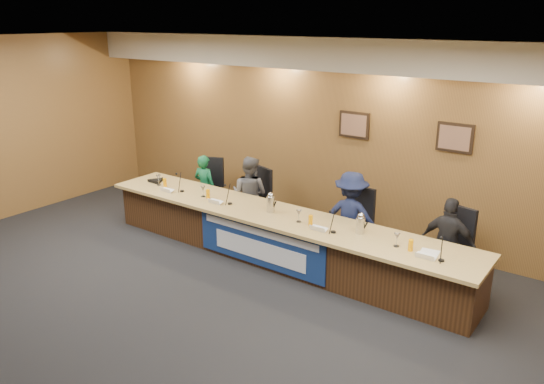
{
  "coord_description": "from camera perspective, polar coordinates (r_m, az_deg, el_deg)",
  "views": [
    {
      "loc": [
        4.25,
        -3.54,
        3.48
      ],
      "look_at": [
        -0.1,
        2.42,
        1.04
      ],
      "focal_mm": 35.0,
      "sensor_mm": 36.0,
      "label": 1
    }
  ],
  "objects": [
    {
      "name": "floor",
      "position": [
        6.53,
        -12.31,
        -14.38
      ],
      "size": [
        10.0,
        10.0,
        0.0
      ],
      "primitive_type": "plane",
      "color": "black",
      "rests_on": "ground"
    },
    {
      "name": "ceiling",
      "position": [
        5.53,
        -14.61,
        14.83
      ],
      "size": [
        10.0,
        8.0,
        0.04
      ],
      "primitive_type": "cube",
      "color": "silver",
      "rests_on": "wall_back"
    },
    {
      "name": "wall_back",
      "position": [
        8.85,
        6.55,
        5.92
      ],
      "size": [
        10.0,
        0.04,
        3.2
      ],
      "primitive_type": "cube",
      "color": "brown",
      "rests_on": "floor"
    },
    {
      "name": "soffit",
      "position": [
        8.45,
        6.02,
        14.6
      ],
      "size": [
        10.0,
        0.5,
        0.5
      ],
      "primitive_type": "cube",
      "color": "beige",
      "rests_on": "wall_back"
    },
    {
      "name": "dais_body",
      "position": [
        7.94,
        0.46,
        -4.91
      ],
      "size": [
        6.0,
        0.8,
        0.7
      ],
      "primitive_type": "cube",
      "color": "#382111",
      "rests_on": "floor"
    },
    {
      "name": "dais_top",
      "position": [
        7.77,
        0.25,
        -2.49
      ],
      "size": [
        6.1,
        0.95,
        0.05
      ],
      "primitive_type": "cube",
      "color": "tan",
      "rests_on": "dais_body"
    },
    {
      "name": "banner",
      "position": [
        7.63,
        -1.37,
        -5.7
      ],
      "size": [
        2.2,
        0.02,
        0.65
      ],
      "primitive_type": "cube",
      "color": "navy",
      "rests_on": "dais_body"
    },
    {
      "name": "banner_text_upper",
      "position": [
        7.54,
        -1.44,
        -4.34
      ],
      "size": [
        2.0,
        0.01,
        0.1
      ],
      "primitive_type": "cube",
      "color": "silver",
      "rests_on": "banner"
    },
    {
      "name": "banner_text_lower",
      "position": [
        7.65,
        -1.42,
        -6.28
      ],
      "size": [
        1.6,
        0.01,
        0.28
      ],
      "primitive_type": "cube",
      "color": "silver",
      "rests_on": "banner"
    },
    {
      "name": "wall_photo_left",
      "position": [
        8.59,
        8.84,
        7.14
      ],
      "size": [
        0.52,
        0.04,
        0.42
      ],
      "primitive_type": "cube",
      "color": "black",
      "rests_on": "wall_back"
    },
    {
      "name": "wall_photo_right",
      "position": [
        8.01,
        19.08,
        5.54
      ],
      "size": [
        0.52,
        0.04,
        0.42
      ],
      "primitive_type": "cube",
      "color": "black",
      "rests_on": "wall_back"
    },
    {
      "name": "panelist_a",
      "position": [
        9.52,
        -7.23,
        0.49
      ],
      "size": [
        0.46,
        0.32,
        1.19
      ],
      "primitive_type": "imported",
      "rotation": [
        0.0,
        0.0,
        3.24
      ],
      "color": "#0F5530",
      "rests_on": "floor"
    },
    {
      "name": "panelist_b",
      "position": [
        8.86,
        -2.42,
        -0.29
      ],
      "size": [
        0.71,
        0.6,
        1.32
      ],
      "primitive_type": "imported",
      "rotation": [
        0.0,
        0.0,
        3.31
      ],
      "color": "#535358",
      "rests_on": "floor"
    },
    {
      "name": "panelist_c",
      "position": [
        7.88,
        8.44,
        -2.68
      ],
      "size": [
        0.98,
        0.69,
        1.37
      ],
      "primitive_type": "imported",
      "rotation": [
        0.0,
        0.0,
        3.36
      ],
      "color": "#111837",
      "rests_on": "floor"
    },
    {
      "name": "panelist_d",
      "position": [
        7.4,
        18.4,
        -5.32
      ],
      "size": [
        0.75,
        0.33,
        1.27
      ],
      "primitive_type": "imported",
      "rotation": [
        0.0,
        0.0,
        3.11
      ],
      "color": "black",
      "rests_on": "floor"
    },
    {
      "name": "office_chair_a",
      "position": [
        9.62,
        -6.8,
        -0.01
      ],
      "size": [
        0.62,
        0.62,
        0.08
      ],
      "primitive_type": "cube",
      "rotation": [
        0.0,
        0.0,
        0.37
      ],
      "color": "black",
      "rests_on": "floor"
    },
    {
      "name": "office_chair_b",
      "position": [
        8.99,
        -2.01,
        -1.21
      ],
      "size": [
        0.61,
        0.61,
        0.08
      ],
      "primitive_type": "cube",
      "rotation": [
        0.0,
        0.0,
        -0.32
      ],
      "color": "black",
      "rests_on": "floor"
    },
    {
      "name": "office_chair_c",
      "position": [
        8.04,
        8.71,
        -3.85
      ],
      "size": [
        0.53,
        0.53,
        0.08
      ],
      "primitive_type": "cube",
      "rotation": [
        0.0,
        0.0,
        -0.12
      ],
      "color": "black",
      "rests_on": "floor"
    },
    {
      "name": "office_chair_d",
      "position": [
        7.55,
        18.53,
        -6.14
      ],
      "size": [
        0.59,
        0.59,
        0.08
      ],
      "primitive_type": "cube",
      "rotation": [
        0.0,
        0.0,
        -0.25
      ],
      "color": "black",
      "rests_on": "floor"
    },
    {
      "name": "nameplate_a",
      "position": [
        8.84,
        -11.42,
        0.24
      ],
      "size": [
        0.24,
        0.08,
        0.1
      ],
      "primitive_type": "cube",
      "rotation": [
        0.31,
        0.0,
        0.0
      ],
      "color": "white",
      "rests_on": "dais_top"
    },
    {
      "name": "microphone_a",
      "position": [
        8.84,
        -9.66,
        0.1
      ],
      "size": [
        0.07,
        0.07,
        0.02
      ],
      "primitive_type": "cylinder",
      "color": "black",
      "rests_on": "dais_top"
    },
    {
      "name": "juice_glass_a",
      "position": [
        9.11,
        -11.45,
        0.98
      ],
      "size": [
        0.06,
        0.06,
        0.15
      ],
      "primitive_type": "cylinder",
      "color": "#FCA000",
      "rests_on": "dais_top"
    },
    {
      "name": "water_glass_a",
      "position": [
        9.23,
        -12.1,
        1.26
      ],
      "size": [
        0.08,
        0.08,
        0.18
      ],
      "primitive_type": "cylinder",
      "color": "silver",
      "rests_on": "dais_top"
    },
    {
      "name": "nameplate_b",
      "position": [
        8.17,
        -6.29,
        -1.0
      ],
      "size": [
        0.24,
        0.08,
        0.1
      ],
      "primitive_type": "cube",
      "rotation": [
        0.31,
        0.0,
        0.0
      ],
      "color": "white",
      "rests_on": "dais_top"
    },
    {
      "name": "microphone_b",
      "position": [
        8.16,
        -4.55,
        -1.25
      ],
      "size": [
        0.07,
        0.07,
        0.02
      ],
      "primitive_type": "cylinder",
      "color": "black",
      "rests_on": "dais_top"
    },
    {
      "name": "juice_glass_b",
      "position": [
        8.42,
        -6.9,
        -0.21
      ],
      "size": [
        0.06,
        0.06,
        0.15
      ],
      "primitive_type": "cylinder",
      "color": "#FCA000",
      "rests_on": "dais_top"
    },
    {
      "name": "water_glass_b",
      "position": [
        8.51,
        -7.42,
        0.07
      ],
      "size": [
        0.08,
        0.08,
        0.18
      ],
      "primitive_type": "cylinder",
      "color": "silver",
      "rests_on": "dais_top"
    },
    {
      "name": "nameplate_c",
      "position": [
        7.13,
        4.89,
        -3.91
      ],
      "size": [
        0.24,
        0.08,
        0.1
      ],
      "primitive_type": "cube",
      "rotation": [
        0.31,
        0.0,
        0.0
      ],
      "color": "white",
      "rests_on": "dais_top"
    },
    {
      "name": "microphone_c",
      "position": [
        7.12,
        6.61,
        -4.29
      ],
      "size": [
        0.07,
        0.07,
        0.02
      ],
      "primitive_type": "cylinder",
      "color": "black",
      "rests_on": "dais_top"
    },
    {
      "name": "juice_glass_c",
      "position": [
        7.31,
        4.17,
        -3.06
      ],
      "size": [
        0.06,
        0.06,
        0.15
      ],
      "primitive_type": "cylinder",
      "color": "#FCA000",
      "rests_on": "dais_top"
    },
    {
      "name": "water_glass_c",
      "position": [
        7.41,
        2.9,
        -2.59
      ],
      "size": [
        0.08,
        0.08,
        0.18
      ],
      "primitive_type": "cylinder",
      "color": "silver",
      "rests_on": "dais_top"
    },
    {
      "name": "nameplate_d",
      "position": [
        6.56,
        16.1,
        -6.64
      ],
      "size": [
        0.24,
        0.08,
        0.1
      ],
      "primitive_type": "cube",
      "rotation": [
        0.31,
        0.0,
        0.0
      ],
      "color": "white",
      "rests_on": "dais_top"
    },
    {
      "name": "microphone_d",
      "position": [
        6.59,
        17.75,
        -7.02
      ],
      "size": [
        0.07,
        0.07,
        0.02
      ],
      "primitive_type": "cylinder",
      "color": "black",
      "rests_on": "dais_top"
    },
    {
      "name": "juice_glass_d",
      "position": [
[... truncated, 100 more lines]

